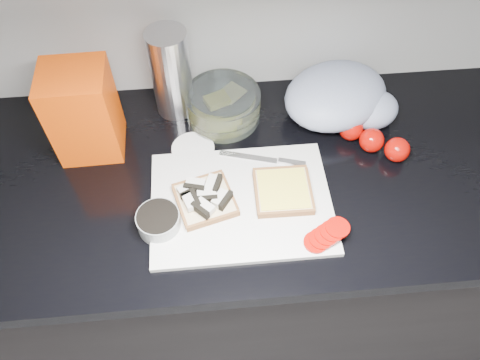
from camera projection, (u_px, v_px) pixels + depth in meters
name	position (u px, v px, depth m)	size (l,w,h in m)	color
base_cabinet	(249.00, 259.00, 1.49)	(3.50, 0.60, 0.86)	black
countertop	(252.00, 174.00, 1.12)	(3.50, 0.64, 0.04)	black
cutting_board	(241.00, 202.00, 1.04)	(0.40, 0.30, 0.01)	silver
bread_left	(204.00, 198.00, 1.03)	(0.15, 0.15, 0.04)	beige
bread_right	(283.00, 191.00, 1.04)	(0.13, 0.13, 0.02)	beige
tomato_slices	(327.00, 235.00, 0.98)	(0.11, 0.09, 0.02)	#A80A03
knife	(273.00, 160.00, 1.10)	(0.20, 0.07, 0.01)	silver
seed_tub	(159.00, 221.00, 0.99)	(0.09, 0.09, 0.05)	#979C9C
tub_lid	(193.00, 149.00, 1.14)	(0.10, 0.10, 0.01)	silver
glass_bowl	(223.00, 106.00, 1.18)	(0.19, 0.19, 0.08)	silver
bread_bag	(83.00, 112.00, 1.06)	(0.14, 0.13, 0.23)	#F12E04
steel_canister	(171.00, 74.00, 1.13)	(0.10, 0.10, 0.23)	#BDBCC2
grocery_bag	(341.00, 97.00, 1.17)	(0.34, 0.31, 0.12)	#96A2B8
whole_tomatoes	(373.00, 139.00, 1.12)	(0.15, 0.14, 0.06)	#A80A03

